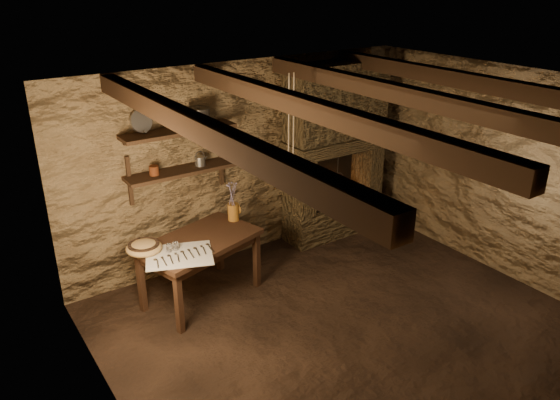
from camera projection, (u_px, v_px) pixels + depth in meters
floor at (345, 327)px, 5.50m from camera, size 4.50×4.50×0.00m
back_wall at (242, 162)px, 6.56m from camera, size 4.50×0.04×2.40m
front_wall at (556, 328)px, 3.51m from camera, size 4.50×0.04×2.40m
left_wall at (111, 295)px, 3.88m from camera, size 0.04×4.00×2.40m
right_wall at (502, 173)px, 6.20m from camera, size 0.04×4.00×2.40m
ceiling at (359, 90)px, 4.57m from camera, size 4.50×4.00×0.04m
beam_far_left at (198, 127)px, 3.83m from camera, size 0.14×3.95×0.16m
beam_mid_left at (311, 109)px, 4.35m from camera, size 0.14×3.95×0.16m
beam_mid_right at (400, 94)px, 4.86m from camera, size 0.14×3.95×0.16m
beam_far_right at (473, 82)px, 5.38m from camera, size 0.14×3.95×0.16m
shelf_lower at (182, 171)px, 5.96m from camera, size 1.25×0.30×0.04m
shelf_upper at (179, 131)px, 5.79m from camera, size 1.25×0.30×0.04m
hearth at (335, 147)px, 7.02m from camera, size 1.43×0.51×2.30m
work_table at (201, 267)px, 5.86m from camera, size 1.41×1.04×0.72m
linen_cloth at (179, 255)px, 5.40m from camera, size 0.79×0.72×0.01m
pewter_cutlery_row at (180, 255)px, 5.38m from camera, size 0.58×0.39×0.01m
drinking_glasses at (176, 246)px, 5.49m from camera, size 0.21×0.06×0.08m
stoneware_jug at (233, 204)px, 6.10m from camera, size 0.15×0.14×0.45m
wooden_bowl at (144, 248)px, 5.46m from camera, size 0.43×0.43×0.13m
iron_stockpot at (199, 118)px, 5.87m from camera, size 0.30×0.30×0.18m
tin_pan at (141, 121)px, 5.62m from camera, size 0.26×0.15×0.24m
small_kettle at (200, 161)px, 6.05m from camera, size 0.16×0.12×0.17m
rusty_tin at (154, 170)px, 5.77m from camera, size 0.13×0.13×0.10m
red_pot at (337, 186)px, 7.20m from camera, size 0.23×0.23×0.54m
hanging_ropes at (291, 130)px, 5.63m from camera, size 0.08×0.08×1.20m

